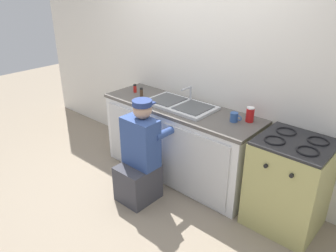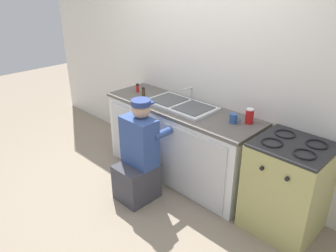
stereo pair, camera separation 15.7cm
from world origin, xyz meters
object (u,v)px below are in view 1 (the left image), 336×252
spice_bottle_red (135,88)px  soda_cup_red (250,115)px  stove_range (288,184)px  coffee_mug (234,117)px  sink_double_basin (180,105)px  spice_bottle_pepper (141,92)px  plumber_person (140,160)px

spice_bottle_red → soda_cup_red: soda_cup_red is taller
stove_range → coffee_mug: coffee_mug is taller
spice_bottle_red → soda_cup_red: bearing=5.3°
stove_range → coffee_mug: bearing=177.0°
sink_double_basin → spice_bottle_pepper: bearing=-174.7°
plumber_person → spice_bottle_red: bearing=138.8°
plumber_person → spice_bottle_red: size_ratio=10.52×
stove_range → soda_cup_red: size_ratio=5.97×
coffee_mug → spice_bottle_red: bearing=-178.4°
soda_cup_red → plumber_person: bearing=-136.3°
sink_double_basin → soda_cup_red: sink_double_basin is taller
plumber_person → spice_bottle_pepper: bearing=133.6°
spice_bottle_red → sink_double_basin: bearing=0.5°
sink_double_basin → stove_range: 1.40m
stove_range → plumber_person: 1.48m
spice_bottle_pepper → spice_bottle_red: bearing=164.3°
plumber_person → spice_bottle_pepper: 0.93m
stove_range → coffee_mug: 0.81m
stove_range → spice_bottle_red: (-2.05, -0.00, 0.48)m
spice_bottle_red → coffee_mug: size_ratio=0.83×
stove_range → spice_bottle_red: bearing=-179.9°
spice_bottle_red → soda_cup_red: size_ratio=0.69×
spice_bottle_red → soda_cup_red: 1.52m
sink_double_basin → spice_bottle_pepper: 0.57m
spice_bottle_red → spice_bottle_pepper: size_ratio=1.00×
sink_double_basin → spice_bottle_red: size_ratio=7.62×
spice_bottle_red → spice_bottle_pepper: bearing=-15.7°
stove_range → spice_bottle_pepper: (-1.89, -0.05, 0.48)m
spice_bottle_red → spice_bottle_pepper: 0.17m
soda_cup_red → spice_bottle_red: bearing=-174.7°
stove_range → soda_cup_red: soda_cup_red is taller
sink_double_basin → spice_bottle_red: 0.73m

